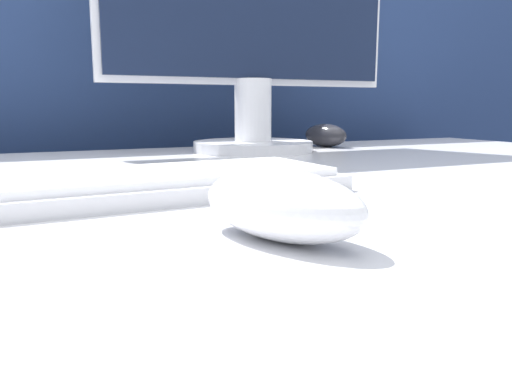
{
  "coord_description": "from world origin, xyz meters",
  "views": [
    {
      "loc": [
        -0.09,
        -0.54,
        0.84
      ],
      "look_at": [
        0.06,
        -0.22,
        0.78
      ],
      "focal_mm": 35.0,
      "sensor_mm": 36.0,
      "label": 1
    }
  ],
  "objects": [
    {
      "name": "partition_panel",
      "position": [
        0.0,
        0.63,
        0.59
      ],
      "size": [
        5.0,
        0.03,
        1.19
      ],
      "color": "navy",
      "rests_on": "ground_plane"
    },
    {
      "name": "computer_mouse_near",
      "position": [
        0.06,
        -0.25,
        0.78
      ],
      "size": [
        0.1,
        0.14,
        0.05
      ],
      "rotation": [
        0.0,
        0.0,
        0.39
      ],
      "color": "white",
      "rests_on": "desk"
    },
    {
      "name": "keyboard",
      "position": [
        0.0,
        -0.05,
        0.76
      ],
      "size": [
        0.44,
        0.17,
        0.02
      ],
      "rotation": [
        0.0,
        0.0,
        0.05
      ],
      "color": "silver",
      "rests_on": "desk"
    },
    {
      "name": "monitor",
      "position": [
        0.32,
        0.34,
        1.03
      ],
      "size": [
        0.58,
        0.23,
        0.52
      ],
      "color": "white",
      "rests_on": "desk"
    },
    {
      "name": "computer_mouse_far",
      "position": [
        0.51,
        0.38,
        0.78
      ],
      "size": [
        0.07,
        0.12,
        0.05
      ],
      "rotation": [
        0.0,
        0.0,
        0.14
      ],
      "color": "#232328",
      "rests_on": "desk"
    }
  ]
}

